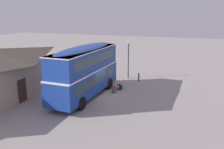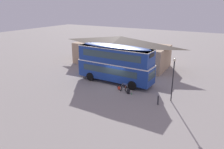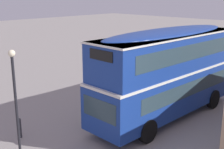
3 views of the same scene
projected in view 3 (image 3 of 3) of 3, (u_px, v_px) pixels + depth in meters
ground_plane at (140, 114)px, 16.98m from camera, size 120.00×120.00×0.00m
double_decker_bus at (168, 70)px, 15.97m from camera, size 9.84×2.82×4.79m
touring_bicycle at (108, 111)px, 16.48m from camera, size 1.74×0.46×1.05m
backpack_on_ground at (93, 115)px, 16.11m from camera, size 0.34×0.33×0.54m
water_bottle_green_metal at (87, 120)px, 15.90m from camera, size 0.07×0.07×0.24m
water_bottle_clear_plastic at (108, 112)px, 16.94m from camera, size 0.07×0.07×0.23m
street_lamp at (15, 93)px, 11.88m from camera, size 0.28×0.28×4.50m
kerb_bollard at (20, 128)px, 14.13m from camera, size 0.16×0.16×0.97m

